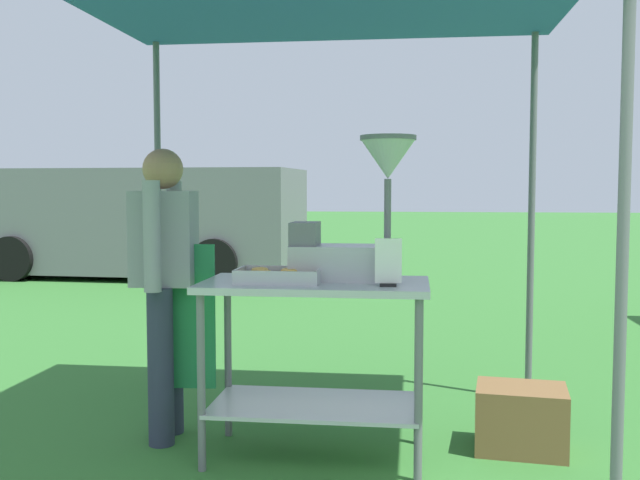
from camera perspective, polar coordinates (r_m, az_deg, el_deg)
name	(u,v)px	position (r m, az deg, el deg)	size (l,w,h in m)	color
ground_plane	(377,307)	(8.71, 4.42, -5.18)	(70.00, 70.00, 0.00)	#33702D
stall_canopy	(317,2)	(3.95, -0.20, 17.97)	(2.72, 2.31, 2.44)	slate
donut_cart	(315,330)	(3.80, -0.39, -7.00)	(1.16, 0.62, 0.92)	#B7B7BC
donut_tray	(278,277)	(3.72, -3.28, -2.88)	(0.43, 0.27, 0.07)	#B7B7BC
donut_fryer	(357,224)	(3.80, 2.87, 1.23)	(0.64, 0.29, 0.75)	#B7B7BC
menu_sign	(388,266)	(3.58, 5.32, -2.03)	(0.13, 0.05, 0.23)	black
vendor	(166,278)	(4.13, -11.90, -2.88)	(0.46, 0.53, 1.61)	#2D3347
supply_crate	(521,419)	(4.15, 15.34, -13.23)	(0.51, 0.41, 0.34)	brown
van_grey	(138,221)	(11.99, -13.91, 1.46)	(5.19, 2.28, 1.69)	slate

